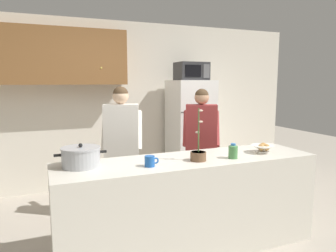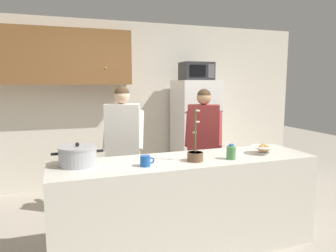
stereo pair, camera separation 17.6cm
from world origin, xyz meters
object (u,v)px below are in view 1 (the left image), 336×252
object	(u,v)px
coffee_mug	(150,161)
bread_bowl	(263,148)
bottle_near_edge	(233,151)
person_near_pot	(122,138)
person_by_sink	(201,135)
refrigerator	(190,133)
microwave	(191,71)
potted_orchid	(198,154)
cooking_pot	(81,157)

from	to	relation	value
coffee_mug	bread_bowl	xyz separation A→B (m)	(1.28, 0.07, 0.00)
coffee_mug	bottle_near_edge	distance (m)	0.85
coffee_mug	bottle_near_edge	bearing A→B (deg)	-1.69
person_near_pot	person_by_sink	world-z (taller)	person_near_pot
refrigerator	coffee_mug	xyz separation A→B (m)	(-1.37, -1.97, 0.12)
person_by_sink	microwave	bearing A→B (deg)	71.26
microwave	potted_orchid	size ratio (longest dim) A/B	0.97
bottle_near_edge	potted_orchid	world-z (taller)	potted_orchid
potted_orchid	coffee_mug	bearing A→B (deg)	-177.38
microwave	cooking_pot	xyz separation A→B (m)	(-1.93, -1.72, -0.82)
refrigerator	cooking_pot	world-z (taller)	refrigerator
refrigerator	person_by_sink	world-z (taller)	refrigerator
refrigerator	bottle_near_edge	distance (m)	2.07
person_by_sink	bottle_near_edge	bearing A→B (deg)	-101.09
microwave	person_near_pot	size ratio (longest dim) A/B	0.30
cooking_pot	bread_bowl	world-z (taller)	cooking_pot
microwave	cooking_pot	distance (m)	2.72
cooking_pot	coffee_mug	world-z (taller)	cooking_pot
person_by_sink	bread_bowl	size ratio (longest dim) A/B	6.39
refrigerator	coffee_mug	size ratio (longest dim) A/B	12.88
coffee_mug	refrigerator	bearing A→B (deg)	55.21
refrigerator	person_by_sink	bearing A→B (deg)	-108.34
cooking_pot	bottle_near_edge	bearing A→B (deg)	-10.13
person_near_pot	bread_bowl	bearing A→B (deg)	-38.66
cooking_pot	potted_orchid	distance (m)	1.07
refrigerator	potted_orchid	xyz separation A→B (m)	(-0.88, -1.95, 0.14)
microwave	potted_orchid	bearing A→B (deg)	-114.51
microwave	potted_orchid	xyz separation A→B (m)	(-0.88, -1.93, -0.84)
person_near_pot	bread_bowl	size ratio (longest dim) A/B	6.53
microwave	person_near_pot	world-z (taller)	microwave
cooking_pot	bread_bowl	distance (m)	1.85
potted_orchid	bread_bowl	bearing A→B (deg)	3.11
microwave	bottle_near_edge	size ratio (longest dim) A/B	3.26
microwave	bottle_near_edge	xyz separation A→B (m)	(-0.52, -1.97, -0.83)
refrigerator	coffee_mug	world-z (taller)	refrigerator
refrigerator	coffee_mug	distance (m)	2.40
coffee_mug	cooking_pot	bearing A→B (deg)	158.04
bread_bowl	bottle_near_edge	size ratio (longest dim) A/B	1.67
bottle_near_edge	bread_bowl	bearing A→B (deg)	11.81
person_by_sink	coffee_mug	world-z (taller)	person_by_sink
potted_orchid	bottle_near_edge	bearing A→B (deg)	-7.59
person_near_pot	bottle_near_edge	distance (m)	1.38
person_near_pot	bread_bowl	world-z (taller)	person_near_pot
bread_bowl	person_by_sink	bearing A→B (deg)	103.77
person_near_pot	bottle_near_edge	world-z (taller)	person_near_pot
bottle_near_edge	potted_orchid	size ratio (longest dim) A/B	0.30
coffee_mug	potted_orchid	xyz separation A→B (m)	(0.49, 0.02, 0.02)
person_by_sink	bread_bowl	distance (m)	0.97
coffee_mug	bread_bowl	size ratio (longest dim) A/B	0.53
refrigerator	potted_orchid	world-z (taller)	refrigerator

